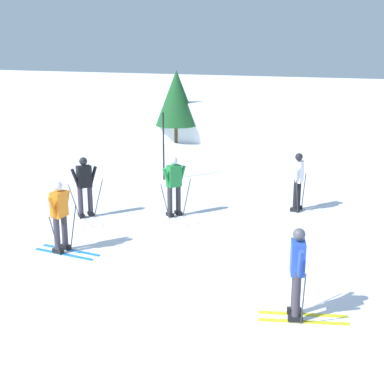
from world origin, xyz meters
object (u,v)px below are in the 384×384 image
Objects in this scene: skier_orange at (60,215)px; trail_marker_pole at (164,147)px; skier_black at (85,186)px; skier_white at (298,180)px; skier_green at (174,185)px; skier_blue at (298,271)px; conifer_far_left at (177,98)px.

trail_marker_pole reaches higher than skier_orange.
skier_white is at bearing 24.86° from skier_black.
skier_white is at bearing 27.42° from skier_green.
conifer_far_left reaches higher than skier_blue.
skier_black is 0.72× the size of trail_marker_pole.
skier_blue is at bearing -81.03° from skier_white.
skier_green and skier_white have the same top height.
skier_black is (-2.30, -0.89, -0.00)m from skier_green.
skier_black is at bearing -81.80° from conifer_far_left.
skier_black is at bearing -95.69° from trail_marker_pole.
trail_marker_pole is (-6.02, 8.52, 0.27)m from skier_blue.
conifer_far_left reaches higher than skier_white.
trail_marker_pole is (-5.01, 2.10, 0.27)m from skier_white.
skier_black is 0.51× the size of conifer_far_left.
skier_orange is at bearing -72.60° from skier_black.
skier_black is at bearing 149.10° from skier_blue.
skier_orange is (-5.71, 1.40, -0.00)m from skier_blue.
trail_marker_pole is at bearing 157.25° from skier_white.
skier_white is 0.51× the size of conifer_far_left.
skier_blue is at bearing -30.90° from skier_black.
conifer_far_left reaches higher than skier_green.
skier_green is (1.53, 3.38, 0.00)m from skier_orange.
skier_black is 4.67m from trail_marker_pole.
skier_blue is 10.43m from trail_marker_pole.
skier_orange is at bearing -133.08° from skier_white.
skier_orange and skier_white have the same top height.
skier_green is 2.47m from skier_black.
skier_white is (3.17, 1.64, -0.00)m from skier_green.
conifer_far_left is (-7.12, 8.90, 1.18)m from skier_white.
skier_blue and skier_white have the same top height.
skier_orange is 14.18m from conifer_far_left.
trail_marker_pole is at bearing 116.21° from skier_green.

